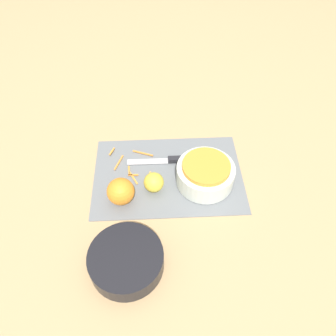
{
  "coord_description": "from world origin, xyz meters",
  "views": [
    {
      "loc": [
        0.03,
        0.67,
        0.83
      ],
      "look_at": [
        0.0,
        0.0,
        0.04
      ],
      "focal_mm": 35.0,
      "sensor_mm": 36.0,
      "label": 1
    }
  ],
  "objects_px": {
    "bowl_speckled": "(205,173)",
    "lemon": "(154,182)",
    "orange_left": "(121,191)",
    "bowl_dark": "(126,260)",
    "knife": "(178,160)"
  },
  "relations": [
    {
      "from": "bowl_speckled",
      "to": "lemon",
      "type": "relative_size",
      "value": 2.88
    },
    {
      "from": "bowl_speckled",
      "to": "orange_left",
      "type": "bearing_deg",
      "value": 12.74
    },
    {
      "from": "lemon",
      "to": "bowl_speckled",
      "type": "bearing_deg",
      "value": -172.51
    },
    {
      "from": "bowl_dark",
      "to": "knife",
      "type": "height_order",
      "value": "bowl_dark"
    },
    {
      "from": "knife",
      "to": "bowl_dark",
      "type": "bearing_deg",
      "value": 66.57
    },
    {
      "from": "lemon",
      "to": "orange_left",
      "type": "bearing_deg",
      "value": 20.86
    },
    {
      "from": "bowl_speckled",
      "to": "orange_left",
      "type": "height_order",
      "value": "orange_left"
    },
    {
      "from": "bowl_speckled",
      "to": "knife",
      "type": "distance_m",
      "value": 0.12
    },
    {
      "from": "bowl_speckled",
      "to": "bowl_dark",
      "type": "distance_m",
      "value": 0.36
    },
    {
      "from": "knife",
      "to": "lemon",
      "type": "height_order",
      "value": "lemon"
    },
    {
      "from": "bowl_dark",
      "to": "orange_left",
      "type": "xyz_separation_m",
      "value": [
        0.02,
        -0.21,
        0.02
      ]
    },
    {
      "from": "bowl_dark",
      "to": "orange_left",
      "type": "relative_size",
      "value": 2.36
    },
    {
      "from": "bowl_dark",
      "to": "lemon",
      "type": "height_order",
      "value": "lemon"
    },
    {
      "from": "bowl_speckled",
      "to": "bowl_dark",
      "type": "xyz_separation_m",
      "value": [
        0.24,
        0.27,
        -0.02
      ]
    },
    {
      "from": "bowl_speckled",
      "to": "bowl_dark",
      "type": "height_order",
      "value": "bowl_speckled"
    }
  ]
}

